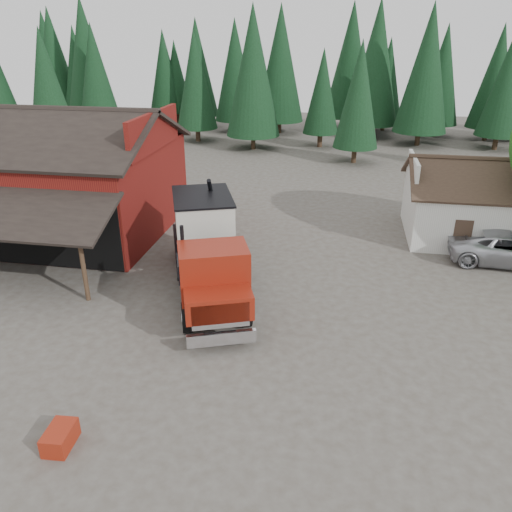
# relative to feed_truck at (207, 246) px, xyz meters

# --- Properties ---
(ground) EXTENTS (120.00, 120.00, 0.00)m
(ground) POSITION_rel_feed_truck_xyz_m (0.59, -4.03, -2.15)
(ground) COLOR #464037
(ground) RESTS_ON ground
(red_barn) EXTENTS (12.80, 13.63, 7.18)m
(red_barn) POSITION_rel_feed_truck_xyz_m (-10.41, 5.87, 0.54)
(red_barn) COLOR maroon
(red_barn) RESTS_ON ground
(farmhouse) EXTENTS (8.60, 6.42, 4.65)m
(farmhouse) POSITION_rel_feed_truck_xyz_m (13.59, 8.96, -0.48)
(farmhouse) COLOR silver
(farmhouse) RESTS_ON ground
(conifer_backdrop) EXTENTS (76.00, 16.00, 16.00)m
(conifer_backdrop) POSITION_rel_feed_truck_xyz_m (0.59, 37.97, -2.15)
(conifer_backdrop) COLOR black
(conifer_backdrop) RESTS_ON ground
(near_pine_a) EXTENTS (4.40, 4.40, 11.40)m
(near_pine_a) POSITION_rel_feed_truck_xyz_m (-21.41, 23.97, 4.24)
(near_pine_a) COLOR #382619
(near_pine_a) RESTS_ON ground
(near_pine_b) EXTENTS (3.96, 3.96, 10.40)m
(near_pine_b) POSITION_rel_feed_truck_xyz_m (6.59, 25.97, 3.74)
(near_pine_b) COLOR #382619
(near_pine_b) RESTS_ON ground
(near_pine_d) EXTENTS (5.28, 5.28, 13.40)m
(near_pine_d) POSITION_rel_feed_truck_xyz_m (-3.41, 29.97, 5.25)
(near_pine_d) COLOR #382619
(near_pine_d) RESTS_ON ground
(feed_truck) EXTENTS (6.08, 10.47, 4.59)m
(feed_truck) POSITION_rel_feed_truck_xyz_m (0.00, 0.00, 0.00)
(feed_truck) COLOR black
(feed_truck) RESTS_ON ground
(silver_car) EXTENTS (6.09, 3.15, 1.64)m
(silver_car) POSITION_rel_feed_truck_xyz_m (14.31, 5.39, -1.33)
(silver_car) COLOR #B8B9C1
(silver_car) RESTS_ON ground
(equip_box) EXTENTS (0.77, 1.15, 0.60)m
(equip_box) POSITION_rel_feed_truck_xyz_m (-1.69, -10.03, -1.85)
(equip_box) COLOR maroon
(equip_box) RESTS_ON ground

